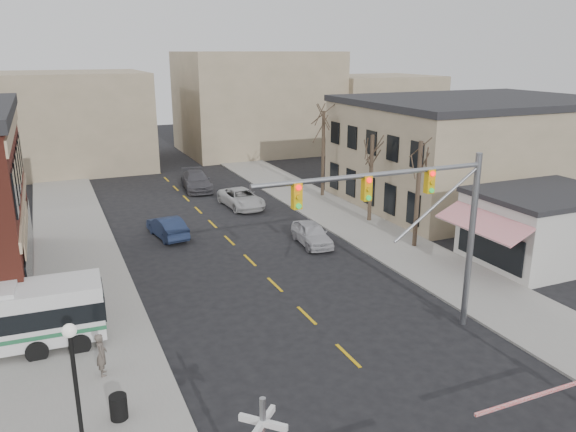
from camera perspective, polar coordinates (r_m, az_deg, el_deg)
The scene contains 17 objects.
ground at distance 22.65m, azimuth 8.70°, elevation -16.22°, with size 160.00×160.00×0.00m, color black.
sidewalk_west at distance 37.93m, azimuth -20.75°, elevation -3.23°, with size 5.00×60.00×0.12m, color gray.
sidewalk_east at distance 42.88m, azimuth 5.35°, elevation 0.03°, with size 5.00×60.00×0.12m, color gray.
tan_building at distance 49.11m, azimuth 18.46°, elevation 6.40°, with size 20.30×15.30×8.50m.
awning_shop at distance 36.45m, azimuth 24.53°, elevation -0.96°, with size 9.74×6.20×4.30m.
tree_east_a at distance 36.03m, azimuth 13.03°, elevation 2.14°, with size 0.28×0.28×6.75m.
tree_east_b at distance 41.06m, azimuth 8.41°, elevation 3.81°, with size 0.28×0.28×6.30m.
tree_east_c at distance 47.89m, azimuth 3.58°, elevation 6.32°, with size 0.28×0.28×7.20m.
traffic_signal_mast at distance 23.91m, azimuth 13.31°, elevation 0.50°, with size 10.45×0.30×8.00m.
street_lamp at distance 19.10m, azimuth -21.04°, elevation -13.25°, with size 0.44×0.44×4.06m.
trash_bin at distance 20.89m, azimuth -16.83°, elevation -18.08°, with size 0.60×0.60×0.87m, color black.
car_a at distance 36.44m, azimuth 2.44°, elevation -1.80°, with size 1.73×4.29×1.46m, color #B0AFB4.
car_b at distance 38.65m, azimuth -12.16°, elevation -1.10°, with size 1.53×4.39×1.45m, color #1A2541.
car_c at distance 45.23m, azimuth -4.77°, elevation 1.81°, with size 2.45×5.31×1.48m, color #B6B6B6.
car_d at distance 51.44m, azimuth -9.27°, elevation 3.55°, with size 2.30×5.65×1.64m, color #47464B.
pedestrian_near at distance 23.25m, azimuth -18.42°, elevation -13.20°, with size 0.63×0.41×1.73m, color #5C524A.
pedestrian_far at distance 25.94m, azimuth -22.67°, elevation -10.57°, with size 0.78×0.61×1.61m, color #34385B.
Camera 1 is at (-10.54, -15.92, 12.18)m, focal length 35.00 mm.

